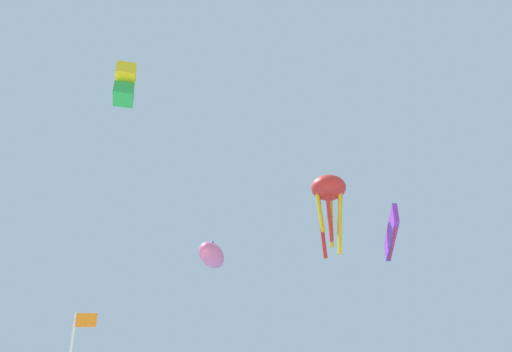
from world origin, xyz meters
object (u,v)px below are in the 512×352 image
at_px(kite_box_yellow, 125,84).
at_px(kite_inflatable_pink, 212,255).
at_px(kite_parafoil_purple, 391,234).
at_px(kite_octopus_red, 329,192).

distance_m(kite_box_yellow, kite_inflatable_pink, 15.24).
bearing_deg(kite_box_yellow, kite_parafoil_purple, 178.35).
height_order(kite_parafoil_purple, kite_octopus_red, kite_octopus_red).
height_order(kite_box_yellow, kite_octopus_red, kite_box_yellow).
distance_m(kite_box_yellow, kite_octopus_red, 19.41).
xyz_separation_m(kite_box_yellow, kite_octopus_red, (16.54, 7.80, -6.50)).
distance_m(kite_inflatable_pink, kite_octopus_red, 13.16).
relative_size(kite_box_yellow, kite_parafoil_purple, 0.62).
relative_size(kite_parafoil_purple, kite_octopus_red, 0.81).
xyz_separation_m(kite_parafoil_purple, kite_octopus_red, (-4.39, 2.67, 4.53)).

